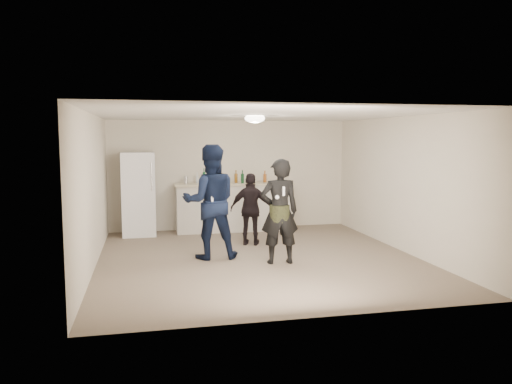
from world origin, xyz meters
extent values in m
plane|color=#6B5B4C|center=(0.00, 0.00, 0.00)|extent=(6.00, 6.00, 0.00)
plane|color=silver|center=(0.00, 0.00, 2.50)|extent=(6.00, 6.00, 0.00)
plane|color=beige|center=(0.00, 3.00, 1.25)|extent=(6.00, 0.00, 6.00)
plane|color=beige|center=(0.00, -3.00, 1.25)|extent=(6.00, 0.00, 6.00)
plane|color=beige|center=(-2.75, 0.00, 1.25)|extent=(0.00, 6.00, 6.00)
plane|color=beige|center=(2.75, 0.00, 1.25)|extent=(0.00, 6.00, 6.00)
cube|color=beige|center=(0.03, 2.67, 0.53)|extent=(2.60, 0.56, 1.05)
cube|color=beige|center=(0.03, 2.67, 1.07)|extent=(2.68, 0.64, 0.04)
cube|color=white|center=(-2.07, 2.60, 0.90)|extent=(0.70, 0.70, 1.80)
cylinder|color=silver|center=(-1.79, 2.23, 1.30)|extent=(0.02, 0.02, 0.60)
ellipsoid|color=white|center=(0.00, 0.30, 2.45)|extent=(0.36, 0.36, 0.16)
cylinder|color=silver|center=(-1.04, 2.77, 1.18)|extent=(0.08, 0.08, 0.17)
imported|color=#0F1C3E|center=(-0.82, 0.20, 1.00)|extent=(0.99, 0.79, 2.00)
imported|color=black|center=(0.27, -0.42, 0.88)|extent=(0.66, 0.44, 1.77)
cylinder|color=#323B1A|center=(0.27, -0.42, 0.85)|extent=(0.34, 0.34, 0.28)
imported|color=black|center=(0.10, 1.10, 0.71)|extent=(0.90, 0.60, 1.42)
cube|color=silver|center=(-0.82, -0.08, 1.05)|extent=(0.04, 0.04, 0.15)
sphere|color=white|center=(-0.70, -0.05, 0.98)|extent=(0.07, 0.07, 0.07)
cube|color=silver|center=(0.27, -0.67, 1.25)|extent=(0.04, 0.04, 0.15)
sphere|color=white|center=(0.17, -0.64, 1.15)|extent=(0.07, 0.07, 0.07)
cylinder|color=#984D16|center=(0.78, 2.77, 1.18)|extent=(0.08, 0.08, 0.18)
cylinder|color=silver|center=(-0.78, 2.81, 1.17)|extent=(0.07, 0.07, 0.16)
cylinder|color=brown|center=(0.09, 2.72, 1.19)|extent=(0.07, 0.07, 0.21)
cylinder|color=#113D1F|center=(0.21, 2.56, 1.20)|extent=(0.07, 0.07, 0.22)
cylinder|color=#144826|center=(-0.65, 2.59, 1.22)|extent=(0.06, 0.06, 0.27)
camera|label=1|loc=(-1.89, -8.39, 2.11)|focal=35.00mm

